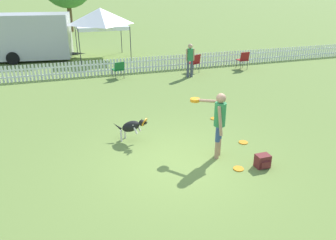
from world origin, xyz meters
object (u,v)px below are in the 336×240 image
frisbee_midfield (238,169)px  spectator_standing (190,57)px  backpack_on_grass (263,161)px  folding_chair_green_right (119,68)px  leaping_dog (132,126)px  frisbee_near_handler (243,142)px  handler_person (218,117)px  equipment_trailer (26,36)px  folding_chair_blue_left (195,62)px  folding_chair_center (243,59)px  canopy_tent_main (100,18)px  frisbee_near_dog (214,119)px

frisbee_midfield → spectator_standing: bearing=76.3°
backpack_on_grass → folding_chair_green_right: bearing=101.5°
leaping_dog → frisbee_near_handler: size_ratio=3.66×
handler_person → equipment_trailer: (-5.18, 13.75, 0.27)m
frisbee_near_handler → folding_chair_blue_left: size_ratio=0.27×
folding_chair_green_right → spectator_standing: bearing=156.2°
folding_chair_center → equipment_trailer: bearing=-31.0°
equipment_trailer → canopy_tent_main: bearing=-5.5°
spectator_standing → backpack_on_grass: bearing=83.0°
handler_person → leaping_dog: bearing=90.3°
equipment_trailer → frisbee_midfield: bearing=-61.8°
frisbee_near_dog → backpack_on_grass: 3.12m
frisbee_near_dog → folding_chair_center: folding_chair_center is taller
frisbee_near_handler → folding_chair_green_right: bearing=105.0°
backpack_on_grass → spectator_standing: size_ratio=0.22×
frisbee_near_dog → equipment_trailer: equipment_trailer is taller
equipment_trailer → backpack_on_grass: bearing=-59.9°
leaping_dog → frisbee_near_dog: (2.89, 0.77, -0.44)m
handler_person → frisbee_midfield: (0.23, -0.76, -1.05)m
leaping_dog → canopy_tent_main: 11.47m
backpack_on_grass → folding_chair_center: bearing=62.6°
frisbee_near_dog → equipment_trailer: (-6.23, 11.49, 1.32)m
backpack_on_grass → folding_chair_center: 9.83m
canopy_tent_main → equipment_trailer: (-4.10, 0.96, -0.94)m
leaping_dog → folding_chair_center: size_ratio=1.01×
frisbee_midfield → frisbee_near_handler: bearing=55.3°
handler_person → frisbee_midfield: size_ratio=6.78×
folding_chair_blue_left → folding_chair_green_right: (-3.73, 0.10, -0.08)m
frisbee_near_dog → frisbee_near_handler: bearing=-89.8°
frisbee_midfield → folding_chair_green_right: 8.96m
folding_chair_blue_left → folding_chair_center: (2.61, -0.13, -0.01)m
folding_chair_center → handler_person: bearing=54.1°
folding_chair_green_right → spectator_standing: (3.20, -0.78, 0.46)m
frisbee_near_handler → backpack_on_grass: bearing=-100.5°
handler_person → folding_chair_center: handler_person is taller
folding_chair_blue_left → leaping_dog: bearing=33.3°
folding_chair_blue_left → folding_chair_green_right: 3.74m
folding_chair_center → spectator_standing: size_ratio=0.58×
frisbee_near_handler → handler_person: bearing=-157.5°
handler_person → leaping_dog: size_ratio=1.85×
spectator_standing → equipment_trailer: (-7.38, 6.43, 0.41)m
folding_chair_green_right → frisbee_midfield: bearing=87.9°
folding_chair_center → frisbee_near_dog: bearing=50.8°
spectator_standing → leaping_dog: bearing=57.9°
frisbee_near_handler → frisbee_midfield: 1.46m
canopy_tent_main → spectator_standing: bearing=-59.1°
canopy_tent_main → handler_person: bearing=-85.2°
frisbee_near_dog → folding_chair_center: 7.09m
folding_chair_green_right → folding_chair_blue_left: bearing=168.4°
frisbee_near_handler → canopy_tent_main: size_ratio=0.09×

